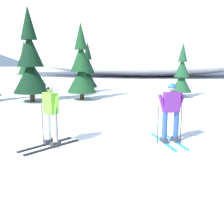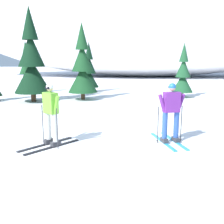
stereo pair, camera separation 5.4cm
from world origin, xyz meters
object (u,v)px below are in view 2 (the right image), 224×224
(pine_tree_center_left, at_px, (32,63))
(pine_tree_right, at_px, (82,68))
(pine_tree_center_right, at_px, (89,71))
(pine_tree_far_right, at_px, (183,75))
(pine_tree_left, at_px, (27,72))
(skier_purple_jacket, at_px, (171,112))
(skier_lime_jacket, at_px, (51,113))

(pine_tree_center_left, height_order, pine_tree_right, pine_tree_center_left)
(pine_tree_center_right, distance_m, pine_tree_far_right, 6.55)
(pine_tree_center_left, bearing_deg, pine_tree_center_right, 60.50)
(pine_tree_left, distance_m, pine_tree_center_left, 3.81)
(skier_purple_jacket, xyz_separation_m, skier_lime_jacket, (-3.40, -0.51, 0.00))
(skier_purple_jacket, height_order, skier_lime_jacket, skier_lime_jacket)
(skier_purple_jacket, bearing_deg, pine_tree_center_left, 133.87)
(skier_purple_jacket, xyz_separation_m, pine_tree_right, (-4.04, 7.88, 0.92))
(pine_tree_center_right, distance_m, pine_tree_right, 3.52)
(pine_tree_center_right, bearing_deg, pine_tree_right, -87.13)
(pine_tree_left, distance_m, pine_tree_right, 4.98)
(pine_tree_right, xyz_separation_m, pine_tree_far_right, (6.02, 1.36, -0.46))
(skier_lime_jacket, distance_m, pine_tree_center_left, 8.28)
(skier_lime_jacket, xyz_separation_m, pine_tree_left, (-4.95, 10.85, 0.55))
(pine_tree_left, height_order, pine_tree_right, pine_tree_right)
(pine_tree_far_right, bearing_deg, pine_tree_left, 173.95)
(skier_lime_jacket, height_order, pine_tree_far_right, pine_tree_far_right)
(skier_purple_jacket, bearing_deg, pine_tree_left, 128.93)
(pine_tree_right, bearing_deg, pine_tree_left, 150.34)
(pine_tree_center_left, bearing_deg, skier_purple_jacket, -46.13)
(pine_tree_center_left, bearing_deg, skier_lime_jacket, -66.15)
(skier_purple_jacket, bearing_deg, pine_tree_far_right, 77.92)
(pine_tree_right, distance_m, pine_tree_far_right, 6.19)
(pine_tree_center_left, relative_size, pine_tree_right, 1.17)
(skier_lime_jacket, distance_m, pine_tree_right, 8.47)
(pine_tree_right, bearing_deg, pine_tree_far_right, 12.74)
(pine_tree_far_right, bearing_deg, pine_tree_center_left, -165.36)
(skier_lime_jacket, distance_m, pine_tree_center_right, 11.93)
(pine_tree_center_left, distance_m, pine_tree_far_right, 9.01)
(skier_purple_jacket, height_order, pine_tree_far_right, pine_tree_far_right)
(pine_tree_center_left, bearing_deg, pine_tree_far_right, 14.64)
(skier_lime_jacket, height_order, pine_tree_center_right, pine_tree_center_right)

